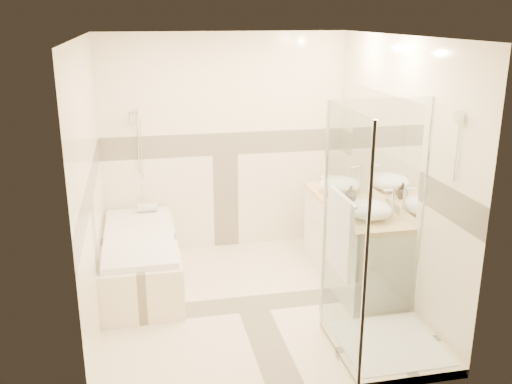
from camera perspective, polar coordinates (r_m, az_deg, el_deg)
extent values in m
cube|color=#F5E4C3|center=(5.62, -0.48, -11.15)|extent=(2.80, 3.00, 0.01)
cube|color=white|center=(4.94, -0.56, 15.37)|extent=(2.80, 3.00, 0.01)
cube|color=#FAE9C8|center=(6.57, -3.12, 4.82)|extent=(2.80, 0.01, 2.50)
cube|color=#FAE9C8|center=(3.75, 4.05, -5.03)|extent=(2.80, 0.01, 2.50)
cube|color=#FAE9C8|center=(5.06, -16.30, 0.28)|extent=(0.01, 3.00, 2.50)
cube|color=#FAE9C8|center=(5.58, 13.79, 2.04)|extent=(0.01, 3.00, 2.50)
cube|color=white|center=(5.79, 12.52, 4.72)|extent=(0.01, 1.60, 1.00)
cylinder|color=silver|center=(6.45, -11.71, 5.14)|extent=(0.02, 0.02, 0.70)
cube|color=#FAE9C8|center=(6.00, -11.45, -6.85)|extent=(0.75, 1.70, 0.50)
cube|color=white|center=(5.89, -11.62, -4.36)|extent=(0.69, 1.60, 0.06)
ellipsoid|color=white|center=(5.91, -11.59, -4.81)|extent=(0.56, 1.40, 0.16)
cube|color=white|center=(6.00, 9.56, -5.19)|extent=(0.55, 1.60, 0.80)
cylinder|color=silver|center=(5.50, 8.31, -5.57)|extent=(0.01, 0.24, 0.01)
cylinder|color=silver|center=(6.20, 5.80, -2.77)|extent=(0.01, 0.24, 0.01)
cube|color=#EDC27D|center=(5.85, 9.77, -1.34)|extent=(0.57, 1.62, 0.05)
cube|color=#FAE9C8|center=(5.00, 13.16, -14.97)|extent=(0.90, 0.90, 0.08)
cube|color=white|center=(4.98, 13.19, -14.53)|extent=(0.80, 0.80, 0.01)
cube|color=white|center=(4.38, 8.76, -4.78)|extent=(0.01, 0.90, 2.00)
cube|color=white|center=(4.93, 11.81, -2.42)|extent=(0.90, 0.01, 2.00)
cylinder|color=silver|center=(4.00, 10.93, -7.14)|extent=(0.03, 0.03, 2.00)
cylinder|color=silver|center=(4.78, 6.82, -2.80)|extent=(0.03, 0.03, 2.00)
cylinder|color=silver|center=(5.13, 16.41, -1.99)|extent=(0.03, 0.03, 2.00)
cylinder|color=silver|center=(4.51, 19.61, 7.08)|extent=(0.03, 0.10, 0.10)
cylinder|color=silver|center=(4.25, 8.53, -0.32)|extent=(0.02, 0.60, 0.02)
cube|color=silver|center=(4.35, 8.35, -4.09)|extent=(0.04, 0.48, 0.62)
ellipsoid|color=white|center=(6.15, 8.38, 0.74)|extent=(0.43, 0.43, 0.17)
ellipsoid|color=white|center=(5.42, 11.33, -1.73)|extent=(0.42, 0.42, 0.17)
cylinder|color=silver|center=(6.21, 10.35, 1.36)|extent=(0.03, 0.03, 0.29)
cylinder|color=silver|center=(6.16, 9.97, 2.45)|extent=(0.10, 0.02, 0.02)
cylinder|color=silver|center=(5.49, 13.53, -1.02)|extent=(0.03, 0.03, 0.28)
cylinder|color=silver|center=(5.44, 13.14, 0.13)|extent=(0.10, 0.02, 0.02)
imported|color=black|center=(5.86, 9.46, -0.17)|extent=(0.10, 0.10, 0.17)
imported|color=black|center=(5.86, 9.45, -0.23)|extent=(0.13, 0.13, 0.16)
cube|color=silver|center=(6.40, 7.55, 1.02)|extent=(0.20, 0.28, 0.08)
cylinder|color=silver|center=(6.48, -10.82, -1.54)|extent=(0.22, 0.10, 0.10)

